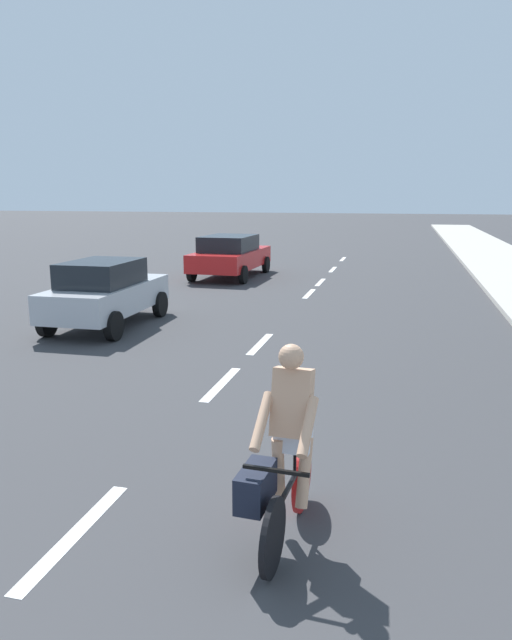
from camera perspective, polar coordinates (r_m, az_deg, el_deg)
ground_plane at (r=19.52m, az=5.73°, el=3.10°), size 160.00×160.00×0.00m
lane_stripe_1 at (r=5.95m, az=-17.27°, el=-19.35°), size 0.16×1.80×0.01m
lane_stripe_2 at (r=9.69m, az=-3.40°, el=-6.24°), size 0.16×1.80×0.01m
lane_stripe_3 at (r=12.20m, az=0.43°, el=-2.34°), size 0.16×1.80×0.01m
lane_stripe_4 at (r=18.44m, az=5.22°, el=2.58°), size 0.16×1.80×0.01m
lane_stripe_5 at (r=20.91m, az=6.31°, el=3.70°), size 0.16×1.80×0.01m
lane_stripe_6 at (r=24.56m, az=7.51°, el=4.92°), size 0.16×1.80×0.01m
lane_stripe_7 at (r=28.63m, az=8.49°, el=5.92°), size 0.16×1.80×0.01m
cyclist at (r=5.25m, az=2.67°, el=-12.99°), size 0.63×1.71×1.82m
parked_car_silver at (r=14.12m, az=-14.50°, el=2.71°), size 1.84×3.83×1.57m
parked_car_red at (r=22.05m, az=-2.53°, el=6.39°), size 2.21×4.65×1.57m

